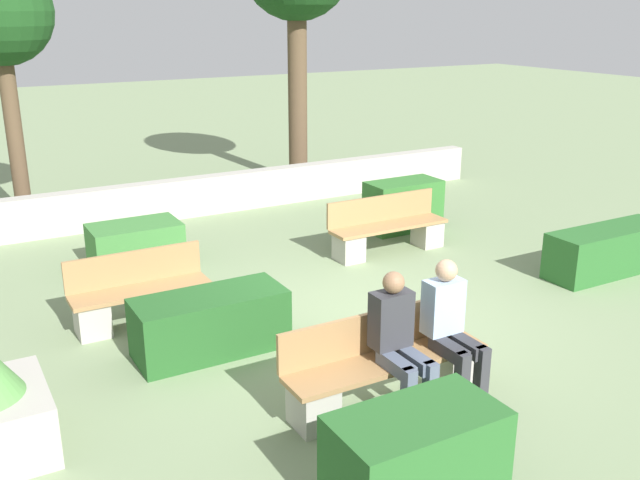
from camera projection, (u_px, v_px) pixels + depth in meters
The scene contains 12 objects.
ground_plane at pixel (357, 318), 8.66m from camera, with size 60.00×60.00×0.00m, color gray.
perimeter_wall at pixel (202, 196), 12.92m from camera, with size 11.84×0.30×0.69m.
bench_front at pixel (385, 369), 6.75m from camera, with size 2.07×0.48×0.85m.
bench_left_side at pixel (141, 298), 8.43m from camera, with size 1.63×0.48×0.85m.
bench_right_side at pixel (388, 231), 10.91m from camera, with size 1.92×0.49×0.85m.
person_seated_man at pixel (451, 322), 6.81m from camera, with size 0.38×0.64×1.33m.
person_seated_woman at pixel (399, 336), 6.53m from camera, with size 0.38×0.64×1.33m.
hedge_block_near_left at pixel (608, 251), 10.06m from camera, with size 1.96×0.62×0.66m.
hedge_block_near_right at pixel (416, 460), 5.31m from camera, with size 1.30×0.70×0.78m.
hedge_block_mid_left at pixel (136, 244), 10.38m from camera, with size 1.28×0.78×0.62m.
hedge_block_mid_right at pixel (210, 323), 7.74m from camera, with size 1.64×0.69×0.66m.
hedge_block_far_left at pixel (403, 205), 12.01m from camera, with size 1.26×0.63×0.84m.
Camera 1 is at (-4.29, -6.68, 3.60)m, focal length 40.00 mm.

